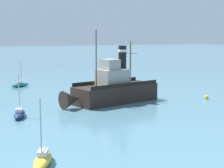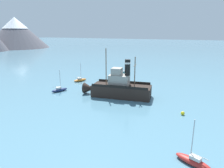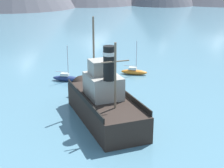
{
  "view_description": "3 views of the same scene",
  "coord_description": "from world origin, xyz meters",
  "px_view_note": "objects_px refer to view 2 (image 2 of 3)",
  "views": [
    {
      "loc": [
        -40.6,
        23.32,
        8.97
      ],
      "look_at": [
        0.21,
        0.36,
        2.54
      ],
      "focal_mm": 55.0,
      "sensor_mm": 36.0,
      "label": 1
    },
    {
      "loc": [
        -36.63,
        -15.36,
        13.25
      ],
      "look_at": [
        -1.24,
        1.44,
        2.83
      ],
      "focal_mm": 32.0,
      "sensor_mm": 36.0,
      "label": 2
    },
    {
      "loc": [
        -5.75,
        -30.91,
        14.08
      ],
      "look_at": [
        1.33,
        2.76,
        2.85
      ],
      "focal_mm": 55.0,
      "sensor_mm": 36.0,
      "label": 3
    }
  ],
  "objects_px": {
    "sailboat_red": "(193,161)",
    "mooring_buoy": "(183,113)",
    "sailboat_teal": "(125,73)",
    "sailboat_orange": "(80,80)",
    "old_tugboat": "(119,88)",
    "sailboat_navy": "(59,90)"
  },
  "relations": [
    {
      "from": "old_tugboat",
      "to": "sailboat_navy",
      "type": "xyz_separation_m",
      "value": [
        -2.61,
        13.44,
        -1.4
      ]
    },
    {
      "from": "sailboat_teal",
      "to": "sailboat_navy",
      "type": "height_order",
      "value": "same"
    },
    {
      "from": "sailboat_red",
      "to": "sailboat_orange",
      "type": "xyz_separation_m",
      "value": [
        24.31,
        30.34,
        0.0
      ]
    },
    {
      "from": "old_tugboat",
      "to": "sailboat_teal",
      "type": "distance_m",
      "value": 22.54
    },
    {
      "from": "sailboat_red",
      "to": "sailboat_teal",
      "type": "xyz_separation_m",
      "value": [
        38.38,
        22.99,
        0.0
      ]
    },
    {
      "from": "sailboat_navy",
      "to": "mooring_buoy",
      "type": "distance_m",
      "value": 26.83
    },
    {
      "from": "sailboat_orange",
      "to": "mooring_buoy",
      "type": "bearing_deg",
      "value": -112.63
    },
    {
      "from": "sailboat_teal",
      "to": "sailboat_orange",
      "type": "relative_size",
      "value": 1.0
    },
    {
      "from": "old_tugboat",
      "to": "sailboat_navy",
      "type": "height_order",
      "value": "old_tugboat"
    },
    {
      "from": "sailboat_red",
      "to": "sailboat_navy",
      "type": "xyz_separation_m",
      "value": [
        14.46,
        29.22,
        0.0
      ]
    },
    {
      "from": "sailboat_orange",
      "to": "sailboat_teal",
      "type": "bearing_deg",
      "value": -27.57
    },
    {
      "from": "sailboat_teal",
      "to": "sailboat_orange",
      "type": "xyz_separation_m",
      "value": [
        -14.07,
        7.35,
        0.0
      ]
    },
    {
      "from": "sailboat_red",
      "to": "mooring_buoy",
      "type": "bearing_deg",
      "value": 10.93
    },
    {
      "from": "sailboat_teal",
      "to": "old_tugboat",
      "type": "bearing_deg",
      "value": -161.31
    },
    {
      "from": "sailboat_navy",
      "to": "sailboat_orange",
      "type": "relative_size",
      "value": 1.0
    },
    {
      "from": "sailboat_red",
      "to": "sailboat_navy",
      "type": "height_order",
      "value": "same"
    },
    {
      "from": "sailboat_orange",
      "to": "mooring_buoy",
      "type": "height_order",
      "value": "sailboat_orange"
    },
    {
      "from": "sailboat_teal",
      "to": "sailboat_orange",
      "type": "distance_m",
      "value": 15.87
    },
    {
      "from": "sailboat_navy",
      "to": "sailboat_orange",
      "type": "distance_m",
      "value": 9.91
    },
    {
      "from": "sailboat_navy",
      "to": "mooring_buoy",
      "type": "bearing_deg",
      "value": -93.8
    },
    {
      "from": "old_tugboat",
      "to": "sailboat_navy",
      "type": "relative_size",
      "value": 3.01
    },
    {
      "from": "sailboat_teal",
      "to": "sailboat_orange",
      "type": "bearing_deg",
      "value": 152.43
    }
  ]
}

